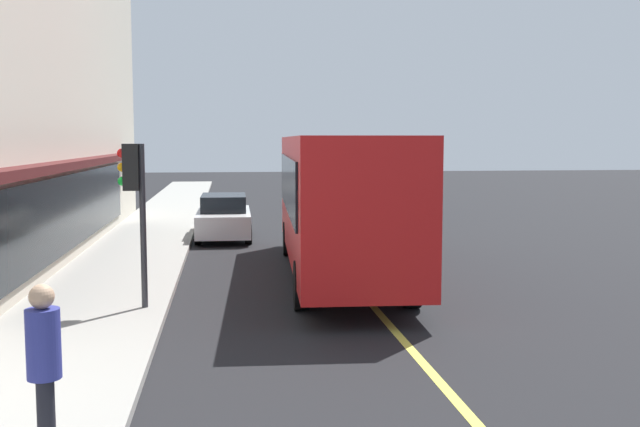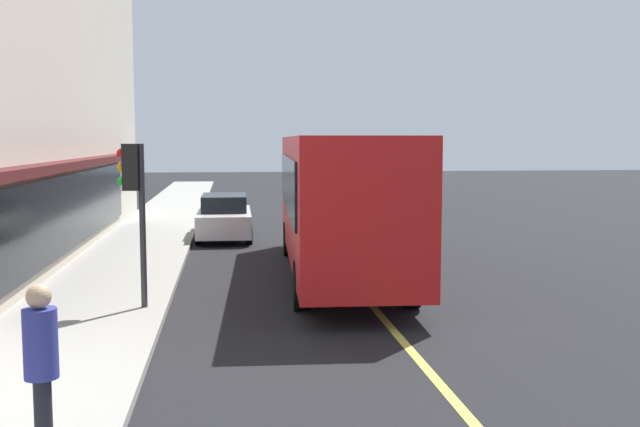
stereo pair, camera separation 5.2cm
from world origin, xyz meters
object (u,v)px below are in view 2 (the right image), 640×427
at_px(car_white, 224,217).
at_px(pedestrian_near_storefront, 41,356).
at_px(traffic_light, 133,186).
at_px(car_navy, 363,200).
at_px(bus, 339,198).

relative_size(car_white, pedestrian_near_storefront, 2.33).
bearing_deg(traffic_light, pedestrian_near_storefront, 179.59).
bearing_deg(car_navy, pedestrian_near_storefront, 162.47).
xyz_separation_m(traffic_light, pedestrian_near_storefront, (-7.05, 0.05, -1.26)).
bearing_deg(pedestrian_near_storefront, bus, -23.45).
xyz_separation_m(car_navy, pedestrian_near_storefront, (-24.60, 7.77, 0.53)).
relative_size(bus, traffic_light, 3.51).
xyz_separation_m(bus, car_white, (7.49, 2.88, -1.24)).
height_order(car_white, pedestrian_near_storefront, pedestrian_near_storefront).
relative_size(car_white, car_navy, 0.99).
bearing_deg(traffic_light, car_navy, -23.74).
xyz_separation_m(car_white, pedestrian_near_storefront, (-18.08, 1.71, 0.53)).
height_order(bus, pedestrian_near_storefront, bus).
xyz_separation_m(traffic_light, car_white, (11.03, -1.66, -1.79)).
distance_m(bus, car_navy, 14.43).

